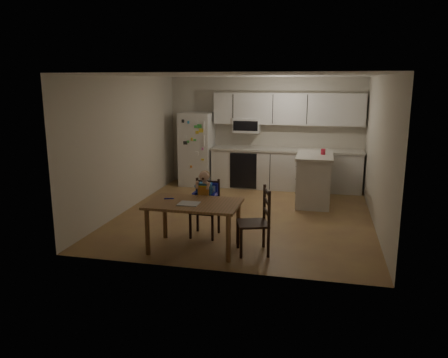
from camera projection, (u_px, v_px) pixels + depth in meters
name	position (u px, v px, depth m)	size (l,w,h in m)	color
room	(250.00, 144.00, 8.22)	(4.52, 5.01, 2.51)	#895E3F
refrigerator	(197.00, 149.00, 10.24)	(0.72, 0.70, 1.70)	silver
kitchen_run	(285.00, 150.00, 9.86)	(3.37, 0.62, 2.15)	silver
kitchen_island	(314.00, 178.00, 8.73)	(0.70, 1.34, 0.99)	silver
red_cup	(323.00, 152.00, 8.57)	(0.09, 0.09, 0.11)	red
dining_table	(194.00, 209.00, 6.25)	(1.31, 0.84, 0.70)	brown
napkin	(189.00, 204.00, 6.15)	(0.29, 0.25, 0.01)	#B6B5BB
toddler_spoon	(168.00, 199.00, 6.41)	(0.02, 0.02, 0.12)	#2127D3
chair_booster	(205.00, 196.00, 6.83)	(0.41, 0.41, 1.05)	black
chair_side	(260.00, 216.00, 6.13)	(0.53, 0.53, 0.95)	black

